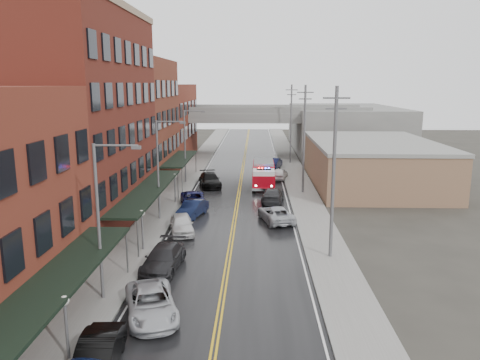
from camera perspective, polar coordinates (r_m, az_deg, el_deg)
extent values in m
cube|color=black|center=(48.13, -0.35, -2.91)|extent=(11.00, 160.00, 0.02)
cube|color=slate|center=(48.94, -8.93, -2.73)|extent=(3.00, 160.00, 0.15)
cube|color=slate|center=(48.38, 8.34, -2.88)|extent=(3.00, 160.00, 0.15)
cube|color=gray|center=(48.66, -7.02, -2.76)|extent=(0.30, 160.00, 0.15)
cube|color=gray|center=(48.22, 6.38, -2.88)|extent=(0.30, 160.00, 0.15)
cube|color=#5A2117|center=(42.47, -19.13, 6.80)|extent=(9.00, 20.00, 18.00)
cube|color=brown|center=(59.20, -13.00, 6.89)|extent=(9.00, 15.00, 15.00)
cube|color=brown|center=(76.31, -9.59, 6.91)|extent=(9.00, 20.00, 12.00)
cube|color=#8D654C|center=(59.07, 15.77, 1.85)|extent=(14.00, 22.00, 5.00)
cube|color=slate|center=(88.40, 12.53, 6.13)|extent=(18.00, 30.00, 8.00)
cube|color=black|center=(24.36, -21.28, -11.20)|extent=(2.60, 16.00, 0.18)
cylinder|color=slate|center=(31.19, -13.63, -8.61)|extent=(0.10, 0.10, 3.00)
cube|color=black|center=(41.65, -11.11, -1.22)|extent=(2.60, 18.00, 0.18)
cylinder|color=slate|center=(33.74, -12.36, -6.99)|extent=(0.10, 0.10, 3.00)
cylinder|color=slate|center=(49.98, -7.57, -0.71)|extent=(0.10, 0.10, 3.00)
cube|color=black|center=(58.52, -7.30, 2.60)|extent=(2.60, 13.00, 0.18)
cylinder|color=slate|center=(52.68, -7.07, -0.06)|extent=(0.10, 0.10, 3.00)
cylinder|color=slate|center=(64.55, -5.40, 2.15)|extent=(0.10, 0.10, 3.00)
cylinder|color=#59595B|center=(22.97, -20.36, -16.99)|extent=(0.14, 0.14, 2.80)
sphere|color=silver|center=(22.31, -20.64, -13.60)|extent=(0.44, 0.44, 0.44)
cylinder|color=#59595B|center=(35.25, -11.80, -6.31)|extent=(0.14, 0.14, 2.80)
sphere|color=silver|center=(34.82, -11.90, -3.97)|extent=(0.44, 0.44, 0.44)
cylinder|color=#59595B|center=(48.47, -7.93, -1.23)|extent=(0.14, 0.14, 2.80)
sphere|color=silver|center=(48.16, -7.98, 0.51)|extent=(0.44, 0.44, 0.44)
cylinder|color=#59595B|center=(27.13, -16.87, -5.20)|extent=(0.18, 0.18, 9.00)
cylinder|color=#59595B|center=(25.86, -14.92, 4.08)|extent=(2.40, 0.12, 0.12)
cube|color=#59595B|center=(25.57, -12.54, 3.89)|extent=(0.50, 0.22, 0.18)
cylinder|color=#59595B|center=(42.15, -9.96, 1.06)|extent=(0.18, 0.18, 9.00)
cylinder|color=#59595B|center=(41.35, -8.54, 7.06)|extent=(2.40, 0.12, 0.12)
cube|color=#59595B|center=(41.17, -7.02, 6.94)|extent=(0.50, 0.22, 0.18)
cylinder|color=#59595B|center=(57.71, -6.73, 4.00)|extent=(0.18, 0.18, 9.00)
cylinder|color=#59595B|center=(57.12, -5.63, 8.38)|extent=(2.40, 0.12, 0.12)
cube|color=#59595B|center=(56.99, -4.52, 8.29)|extent=(0.50, 0.22, 0.18)
cylinder|color=#59595B|center=(32.57, 11.32, 0.58)|extent=(0.24, 0.24, 12.00)
cube|color=#59595B|center=(32.00, 11.70, 9.76)|extent=(1.80, 0.12, 0.12)
cube|color=#59595B|center=(32.02, 11.65, 8.51)|extent=(1.40, 0.12, 0.12)
cylinder|color=#59595B|center=(52.17, 7.82, 4.82)|extent=(0.24, 0.24, 12.00)
cube|color=#59595B|center=(51.82, 7.98, 10.53)|extent=(1.80, 0.12, 0.12)
cube|color=#59595B|center=(51.84, 7.96, 9.76)|extent=(1.40, 0.12, 0.12)
cylinder|color=#59595B|center=(72.00, 6.23, 6.73)|extent=(0.24, 0.24, 12.00)
cube|color=#59595B|center=(71.74, 6.32, 10.87)|extent=(1.80, 0.12, 0.12)
cube|color=#59595B|center=(71.75, 6.31, 10.31)|extent=(1.40, 0.12, 0.12)
cube|color=slate|center=(78.74, 0.59, 7.76)|extent=(40.00, 10.00, 1.50)
cube|color=slate|center=(80.11, -7.34, 5.04)|extent=(1.60, 8.00, 6.00)
cube|color=slate|center=(79.59, 8.55, 4.96)|extent=(1.60, 8.00, 6.00)
cube|color=#9B0713|center=(57.14, 2.88, 1.02)|extent=(2.60, 5.63, 2.14)
cube|color=#9B0713|center=(53.30, 2.91, -0.10)|extent=(2.57, 2.67, 1.53)
cube|color=silver|center=(53.10, 2.92, 0.98)|extent=(2.44, 2.47, 0.51)
cube|color=black|center=(53.43, 2.91, 0.27)|extent=(2.58, 1.65, 0.82)
cube|color=slate|center=(56.92, 2.90, 2.23)|extent=(2.34, 5.22, 0.31)
cube|color=black|center=(53.04, 2.92, 1.34)|extent=(1.63, 0.30, 0.14)
sphere|color=#FF0C0C|center=(53.02, 2.32, 1.43)|extent=(0.20, 0.20, 0.20)
sphere|color=#1933FF|center=(53.03, 3.53, 1.42)|extent=(0.20, 0.20, 0.20)
cylinder|color=black|center=(53.36, 1.70, -0.91)|extent=(1.02, 0.37, 1.02)
cylinder|color=black|center=(53.38, 4.10, -0.93)|extent=(1.02, 0.37, 1.02)
cylinder|color=black|center=(56.85, 1.74, -0.13)|extent=(1.02, 0.37, 1.02)
cylinder|color=black|center=(56.86, 4.00, -0.15)|extent=(1.02, 0.37, 1.02)
cylinder|color=black|center=(59.34, 1.78, 0.38)|extent=(1.02, 0.37, 1.02)
cylinder|color=black|center=(59.36, 3.94, 0.36)|extent=(1.02, 0.37, 1.02)
imported|color=black|center=(22.23, -16.94, -19.69)|extent=(1.93, 4.69, 1.51)
imported|color=#AFB2B7|center=(25.97, -10.79, -14.56)|extent=(4.03, 5.91, 1.50)
imported|color=black|center=(31.83, -9.31, -9.40)|extent=(2.62, 5.52, 1.55)
imported|color=silver|center=(39.04, -7.13, -5.33)|extent=(2.78, 4.86, 1.56)
imported|color=#0E1633|center=(43.68, -5.82, -3.50)|extent=(2.70, 4.79, 1.49)
imported|color=#14164E|center=(47.17, -5.71, -2.39)|extent=(3.40, 5.56, 1.44)
imported|color=black|center=(56.17, -3.68, 0.02)|extent=(3.44, 5.94, 1.62)
imported|color=#A5A8AD|center=(41.96, 4.39, -4.15)|extent=(3.61, 5.57, 1.43)
imported|color=#2B2B2E|center=(48.71, 4.03, -1.85)|extent=(2.72, 5.47, 1.53)
imported|color=white|center=(60.52, 4.88, 0.78)|extent=(2.52, 4.56, 1.47)
imported|color=black|center=(68.15, 4.16, 2.08)|extent=(2.77, 5.15, 1.61)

